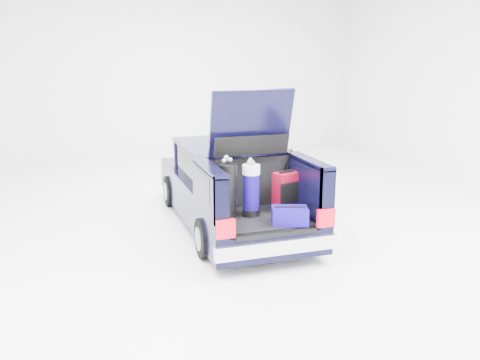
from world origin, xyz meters
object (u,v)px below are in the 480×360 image
object	(u,v)px
car	(229,187)
blue_golf_bag	(251,190)
black_golf_bag	(228,192)
blue_duffel	(290,215)
red_suitcase	(286,192)

from	to	relation	value
car	blue_golf_bag	xyz separation A→B (m)	(-0.11, -1.47, 0.33)
black_golf_bag	blue_golf_bag	xyz separation A→B (m)	(0.39, 0.09, -0.03)
blue_golf_bag	blue_duffel	xyz separation A→B (m)	(0.40, -0.54, -0.28)
black_golf_bag	blue_duffel	xyz separation A→B (m)	(0.79, -0.45, -0.31)
car	blue_golf_bag	world-z (taller)	car
black_golf_bag	blue_golf_bag	bearing A→B (deg)	-1.14
red_suitcase	blue_duffel	size ratio (longest dim) A/B	1.08
blue_golf_bag	blue_duffel	world-z (taller)	blue_golf_bag
car	red_suitcase	size ratio (longest dim) A/B	7.33
car	blue_duffel	distance (m)	2.03
black_golf_bag	red_suitcase	bearing A→B (deg)	-3.80
blue_golf_bag	car	bearing A→B (deg)	77.34
red_suitcase	black_golf_bag	size ratio (longest dim) A/B	0.67
blue_duffel	car	bearing A→B (deg)	115.33
car	blue_duffel	size ratio (longest dim) A/B	7.95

